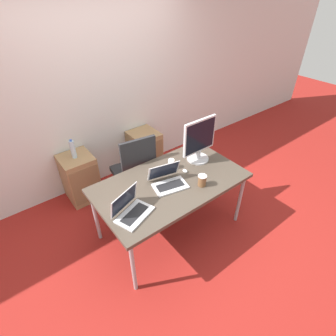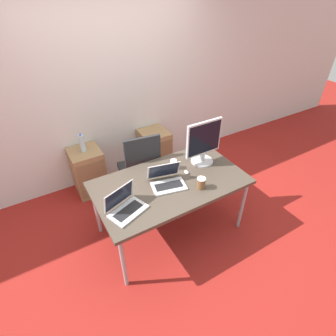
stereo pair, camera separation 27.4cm
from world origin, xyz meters
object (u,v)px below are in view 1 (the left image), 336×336
Objects in this scene: laptop_left at (168,181)px; monitor at (199,141)px; cabinet_right at (145,152)px; water_bottle at (73,149)px; office_chair at (135,177)px; coffee_cup_white at (171,164)px; coffee_cup_brown at (202,180)px; cabinet_left at (80,178)px; mouse at (185,171)px; laptop_right at (131,210)px.

monitor is at bearing 15.07° from laptop_left.
laptop_left reaches higher than cabinet_right.
monitor is at bearing -44.14° from water_bottle.
office_chair is 9.13× the size of coffee_cup_white.
coffee_cup_brown reaches higher than cabinet_right.
coffee_cup_white reaches higher than cabinet_left.
coffee_cup_white is at bearing 115.97° from mouse.
coffee_cup_brown is (-0.29, -0.38, -0.19)m from monitor.
coffee_cup_brown is (0.80, -0.10, 0.01)m from laptop_right.
monitor is 0.38m from mouse.
coffee_cup_brown is (0.82, -1.46, 0.48)m from cabinet_left.
office_chair is at bearing -134.35° from cabinet_right.
office_chair is at bearing 110.97° from mouse.
laptop_right reaches higher than cabinet_left.
laptop_right reaches higher than mouse.
cabinet_left is 1.36m from coffee_cup_white.
laptop_right is at bearing -167.49° from mouse.
laptop_left is 3.12× the size of coffee_cup_brown.
water_bottle is 0.49× the size of monitor.
cabinet_left is 10.17× the size of mouse.
mouse is (0.26, -0.69, 0.39)m from office_chair.
laptop_left is 0.35m from coffee_cup_brown.
mouse is (0.28, 0.05, -0.03)m from laptop_left.
coffee_cup_white is at bearing -70.54° from office_chair.
water_bottle is (0.00, 0.00, 0.45)m from cabinet_left.
cabinet_right is (0.48, 0.49, -0.05)m from office_chair.
office_chair reaches higher than cabinet_right.
water_bottle is 1.57m from monitor.
coffee_cup_brown is (-0.01, -0.28, 0.05)m from mouse.
cabinet_right is at bearing 53.04° from laptop_right.
office_chair is 1.10m from laptop_right.
office_chair reaches higher than mouse.
cabinet_left is (-0.57, 0.49, -0.05)m from office_chair.
office_chair reaches higher than coffee_cup_brown.
office_chair is at bearing -40.98° from cabinet_left.
coffee_cup_brown is at bearing -127.81° from monitor.
mouse is 0.57× the size of coffee_cup_white.
mouse reaches higher than cabinet_right.
monitor reaches higher than laptop_left.
water_bottle is at bearing 179.88° from cabinet_right.
monitor is (1.11, -1.08, 0.67)m from cabinet_left.
cabinet_right is 1.27× the size of monitor.
office_chair is 0.69m from cabinet_right.
cabinet_right is at bearing 68.03° from laptop_left.
cabinet_left is at bearing 126.33° from coffee_cup_white.
coffee_cup_brown is (0.26, -0.97, 0.43)m from office_chair.
monitor reaches higher than coffee_cup_brown.
office_chair is 0.83m from mouse.
laptop_right is 3.24× the size of coffee_cup_brown.
laptop_left is at bearing -111.97° from cabinet_right.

